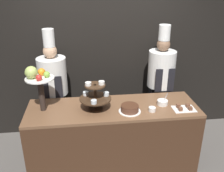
# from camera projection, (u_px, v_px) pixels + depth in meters

# --- Properties ---
(wall_back) EXTENTS (10.00, 0.06, 2.80)m
(wall_back) POSITION_uv_depth(u_px,v_px,m) (105.00, 48.00, 3.83)
(wall_back) COLOR black
(wall_back) RESTS_ON ground_plane
(buffet_counter) EXTENTS (2.18, 0.70, 0.87)m
(buffet_counter) POSITION_uv_depth(u_px,v_px,m) (113.00, 136.00, 3.35)
(buffet_counter) COLOR #422819
(buffet_counter) RESTS_ON ground_plane
(tiered_stand) EXTENTS (0.39, 0.39, 0.37)m
(tiered_stand) POSITION_uv_depth(u_px,v_px,m) (95.00, 96.00, 3.04)
(tiered_stand) COLOR #3D2819
(tiered_stand) RESTS_ON buffet_counter
(fruit_pedestal) EXTENTS (0.34, 0.34, 0.58)m
(fruit_pedestal) POSITION_uv_depth(u_px,v_px,m) (37.00, 79.00, 2.95)
(fruit_pedestal) COLOR #2D231E
(fruit_pedestal) RESTS_ON buffet_counter
(cake_round) EXTENTS (0.27, 0.27, 0.09)m
(cake_round) POSITION_uv_depth(u_px,v_px,m) (130.00, 109.00, 3.05)
(cake_round) COLOR white
(cake_round) RESTS_ON buffet_counter
(cup_white) EXTENTS (0.09, 0.09, 0.05)m
(cup_white) POSITION_uv_depth(u_px,v_px,m) (152.00, 109.00, 3.07)
(cup_white) COLOR white
(cup_white) RESTS_ON buffet_counter
(cake_square_tray) EXTENTS (0.28, 0.19, 0.05)m
(cake_square_tray) POSITION_uv_depth(u_px,v_px,m) (184.00, 108.00, 3.12)
(cake_square_tray) COLOR white
(cake_square_tray) RESTS_ON buffet_counter
(serving_bowl_near) EXTENTS (0.14, 0.14, 0.16)m
(serving_bowl_near) POSITION_uv_depth(u_px,v_px,m) (162.00, 102.00, 3.22)
(serving_bowl_near) COLOR white
(serving_bowl_near) RESTS_ON buffet_counter
(chef_left) EXTENTS (0.40, 0.40, 1.77)m
(chef_left) POSITION_uv_depth(u_px,v_px,m) (54.00, 87.00, 3.58)
(chef_left) COLOR black
(chef_left) RESTS_ON ground_plane
(chef_center_left) EXTENTS (0.40, 0.40, 1.80)m
(chef_center_left) POSITION_uv_depth(u_px,v_px,m) (161.00, 80.00, 3.74)
(chef_center_left) COLOR black
(chef_center_left) RESTS_ON ground_plane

